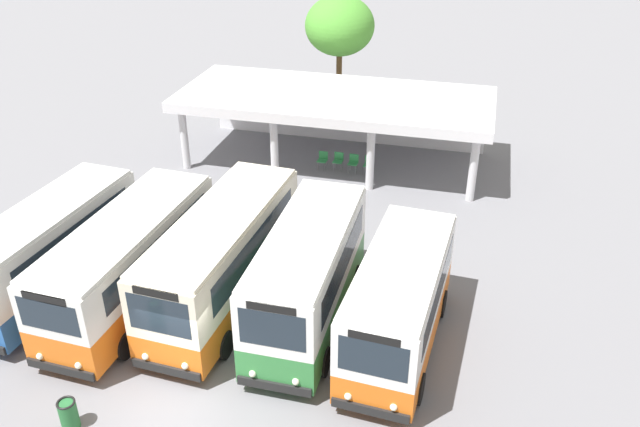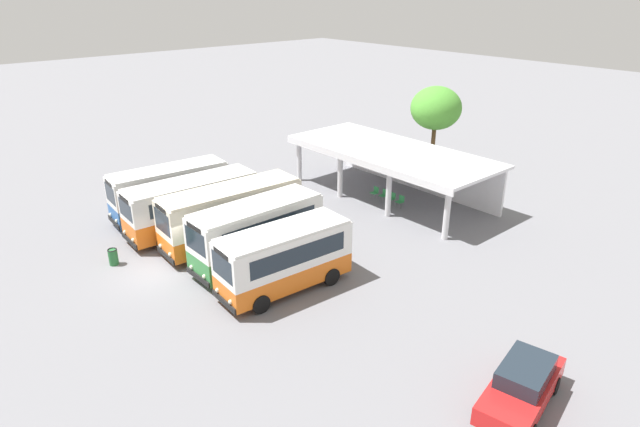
{
  "view_description": "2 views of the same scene",
  "coord_description": "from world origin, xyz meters",
  "px_view_note": "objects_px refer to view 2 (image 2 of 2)",
  "views": [
    {
      "loc": [
        7.15,
        -11.75,
        13.38
      ],
      "look_at": [
        1.87,
        8.79,
        1.5
      ],
      "focal_mm": 36.46,
      "sensor_mm": 36.0,
      "label": 1
    },
    {
      "loc": [
        23.74,
        -9.75,
        13.7
      ],
      "look_at": [
        2.17,
        9.01,
        1.41
      ],
      "focal_mm": 30.25,
      "sensor_mm": 36.0,
      "label": 2
    }
  ],
  "objects_px": {
    "waiting_chair_second_from_end": "(384,194)",
    "waiting_chair_middle_seat": "(392,198)",
    "city_bus_fourth_amber": "(257,232)",
    "city_bus_second_in_row": "(193,203)",
    "city_bus_fifth_blue": "(284,257)",
    "city_bus_middle_cream": "(232,213)",
    "litter_bin_apron": "(113,257)",
    "waiting_chair_fourth_seat": "(400,201)",
    "parked_car_flank": "(522,385)",
    "city_bus_nearest_orange": "(170,190)",
    "waiting_chair_end_by_column": "(375,192)"
  },
  "relations": [
    {
      "from": "waiting_chair_second_from_end",
      "to": "city_bus_fourth_amber",
      "type": "bearing_deg",
      "value": -81.78
    },
    {
      "from": "waiting_chair_middle_seat",
      "to": "city_bus_fourth_amber",
      "type": "bearing_deg",
      "value": -85.42
    },
    {
      "from": "city_bus_middle_cream",
      "to": "waiting_chair_end_by_column",
      "type": "bearing_deg",
      "value": 87.23
    },
    {
      "from": "city_bus_second_in_row",
      "to": "waiting_chair_middle_seat",
      "type": "distance_m",
      "value": 12.99
    },
    {
      "from": "city_bus_second_in_row",
      "to": "waiting_chair_second_from_end",
      "type": "bearing_deg",
      "value": 70.63
    },
    {
      "from": "city_bus_fourth_amber",
      "to": "parked_car_flank",
      "type": "bearing_deg",
      "value": 3.94
    },
    {
      "from": "city_bus_middle_cream",
      "to": "litter_bin_apron",
      "type": "xyz_separation_m",
      "value": [
        -2.0,
        -6.12,
        -1.41
      ]
    },
    {
      "from": "waiting_chair_second_from_end",
      "to": "litter_bin_apron",
      "type": "bearing_deg",
      "value": -100.73
    },
    {
      "from": "city_bus_second_in_row",
      "to": "parked_car_flank",
      "type": "relative_size",
      "value": 1.69
    },
    {
      "from": "parked_car_flank",
      "to": "waiting_chair_fourth_seat",
      "type": "bearing_deg",
      "value": 144.56
    },
    {
      "from": "city_bus_nearest_orange",
      "to": "litter_bin_apron",
      "type": "height_order",
      "value": "city_bus_nearest_orange"
    },
    {
      "from": "city_bus_middle_cream",
      "to": "waiting_chair_fourth_seat",
      "type": "bearing_deg",
      "value": 76.07
    },
    {
      "from": "city_bus_nearest_orange",
      "to": "city_bus_fourth_amber",
      "type": "height_order",
      "value": "city_bus_fourth_amber"
    },
    {
      "from": "city_bus_fourth_amber",
      "to": "litter_bin_apron",
      "type": "xyz_separation_m",
      "value": [
        -4.93,
        -5.8,
        -1.42
      ]
    },
    {
      "from": "waiting_chair_second_from_end",
      "to": "waiting_chair_middle_seat",
      "type": "height_order",
      "value": "same"
    },
    {
      "from": "city_bus_second_in_row",
      "to": "parked_car_flank",
      "type": "bearing_deg",
      "value": 4.21
    },
    {
      "from": "waiting_chair_second_from_end",
      "to": "waiting_chair_middle_seat",
      "type": "distance_m",
      "value": 0.74
    },
    {
      "from": "city_bus_fourth_amber",
      "to": "waiting_chair_end_by_column",
      "type": "distance_m",
      "value": 11.72
    },
    {
      "from": "waiting_chair_end_by_column",
      "to": "litter_bin_apron",
      "type": "relative_size",
      "value": 0.96
    },
    {
      "from": "city_bus_nearest_orange",
      "to": "parked_car_flank",
      "type": "distance_m",
      "value": 23.4
    },
    {
      "from": "city_bus_second_in_row",
      "to": "waiting_chair_fourth_seat",
      "type": "relative_size",
      "value": 9.32
    },
    {
      "from": "waiting_chair_second_from_end",
      "to": "city_bus_nearest_orange",
      "type": "bearing_deg",
      "value": -120.87
    },
    {
      "from": "city_bus_nearest_orange",
      "to": "city_bus_fifth_blue",
      "type": "bearing_deg",
      "value": -0.11
    },
    {
      "from": "parked_car_flank",
      "to": "waiting_chair_end_by_column",
      "type": "distance_m",
      "value": 19.87
    },
    {
      "from": "waiting_chair_second_from_end",
      "to": "waiting_chair_fourth_seat",
      "type": "height_order",
      "value": "same"
    },
    {
      "from": "waiting_chair_second_from_end",
      "to": "city_bus_middle_cream",
      "type": "bearing_deg",
      "value": -96.53
    },
    {
      "from": "waiting_chair_fourth_seat",
      "to": "city_bus_middle_cream",
      "type": "bearing_deg",
      "value": -103.93
    },
    {
      "from": "city_bus_fourth_amber",
      "to": "waiting_chair_middle_seat",
      "type": "bearing_deg",
      "value": 94.58
    },
    {
      "from": "parked_car_flank",
      "to": "city_bus_fifth_blue",
      "type": "bearing_deg",
      "value": -172.65
    },
    {
      "from": "city_bus_fourth_amber",
      "to": "city_bus_fifth_blue",
      "type": "xyz_separation_m",
      "value": [
        2.93,
        -0.49,
        -0.12
      ]
    },
    {
      "from": "waiting_chair_second_from_end",
      "to": "litter_bin_apron",
      "type": "distance_m",
      "value": 17.59
    },
    {
      "from": "city_bus_nearest_orange",
      "to": "waiting_chair_end_by_column",
      "type": "relative_size",
      "value": 8.65
    },
    {
      "from": "city_bus_fifth_blue",
      "to": "litter_bin_apron",
      "type": "height_order",
      "value": "city_bus_fifth_blue"
    },
    {
      "from": "city_bus_fourth_amber",
      "to": "litter_bin_apron",
      "type": "bearing_deg",
      "value": -130.41
    },
    {
      "from": "city_bus_fourth_amber",
      "to": "city_bus_fifth_blue",
      "type": "distance_m",
      "value": 2.98
    },
    {
      "from": "waiting_chair_end_by_column",
      "to": "waiting_chair_second_from_end",
      "type": "xyz_separation_m",
      "value": [
        0.74,
        0.09,
        0.0
      ]
    },
    {
      "from": "city_bus_second_in_row",
      "to": "litter_bin_apron",
      "type": "height_order",
      "value": "city_bus_second_in_row"
    },
    {
      "from": "city_bus_nearest_orange",
      "to": "waiting_chair_middle_seat",
      "type": "xyz_separation_m",
      "value": [
        7.89,
        11.91,
        -1.25
      ]
    },
    {
      "from": "city_bus_second_in_row",
      "to": "city_bus_fifth_blue",
      "type": "relative_size",
      "value": 1.19
    },
    {
      "from": "city_bus_fifth_blue",
      "to": "parked_car_flank",
      "type": "distance_m",
      "value": 11.73
    },
    {
      "from": "city_bus_nearest_orange",
      "to": "litter_bin_apron",
      "type": "relative_size",
      "value": 8.27
    },
    {
      "from": "waiting_chair_middle_seat",
      "to": "city_bus_middle_cream",
      "type": "bearing_deg",
      "value": -100.3
    },
    {
      "from": "parked_car_flank",
      "to": "city_bus_fourth_amber",
      "type": "bearing_deg",
      "value": -176.06
    },
    {
      "from": "city_bus_middle_cream",
      "to": "city_bus_fifth_blue",
      "type": "xyz_separation_m",
      "value": [
        5.87,
        -0.82,
        -0.11
      ]
    },
    {
      "from": "city_bus_middle_cream",
      "to": "waiting_chair_second_from_end",
      "type": "height_order",
      "value": "city_bus_middle_cream"
    },
    {
      "from": "city_bus_fourth_amber",
      "to": "waiting_chair_middle_seat",
      "type": "relative_size",
      "value": 8.35
    },
    {
      "from": "city_bus_nearest_orange",
      "to": "city_bus_fourth_amber",
      "type": "xyz_separation_m",
      "value": [
        8.81,
        0.47,
        0.1
      ]
    },
    {
      "from": "waiting_chair_second_from_end",
      "to": "litter_bin_apron",
      "type": "height_order",
      "value": "litter_bin_apron"
    },
    {
      "from": "city_bus_fifth_blue",
      "to": "waiting_chair_end_by_column",
      "type": "relative_size",
      "value": 7.83
    },
    {
      "from": "city_bus_second_in_row",
      "to": "city_bus_fourth_amber",
      "type": "relative_size",
      "value": 1.12
    }
  ]
}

